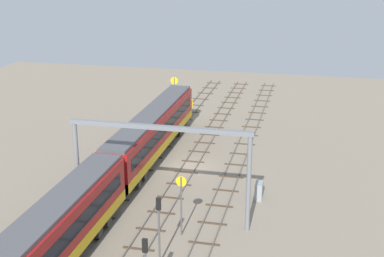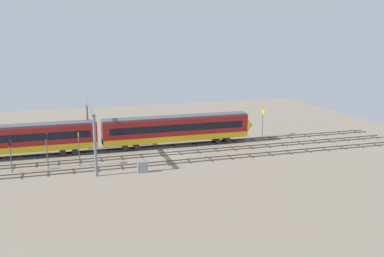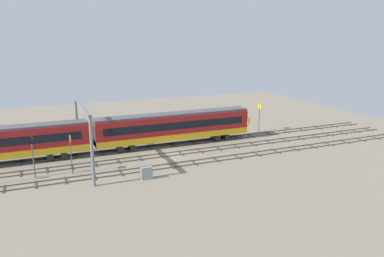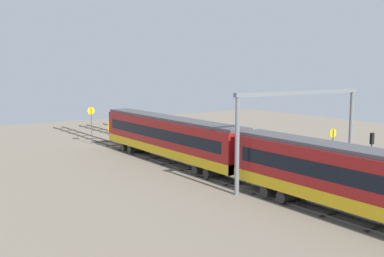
{
  "view_description": "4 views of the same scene",
  "coord_description": "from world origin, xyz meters",
  "px_view_note": "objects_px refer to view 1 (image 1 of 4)",
  "views": [
    {
      "loc": [
        -49.33,
        -11.66,
        20.75
      ],
      "look_at": [
        2.88,
        0.41,
        3.2
      ],
      "focal_mm": 50.13,
      "sensor_mm": 36.0,
      "label": 1
    },
    {
      "loc": [
        -15.59,
        -62.1,
        18.09
      ],
      "look_at": [
        4.0,
        1.68,
        3.38
      ],
      "focal_mm": 40.51,
      "sensor_mm": 36.0,
      "label": 2
    },
    {
      "loc": [
        -17.04,
        -48.06,
        16.43
      ],
      "look_at": [
        3.34,
        0.17,
        3.44
      ],
      "focal_mm": 35.41,
      "sensor_mm": 36.0,
      "label": 3
    },
    {
      "loc": [
        -39.99,
        30.27,
        10.13
      ],
      "look_at": [
        3.71,
        0.52,
        3.26
      ],
      "focal_mm": 43.88,
      "sensor_mm": 36.0,
      "label": 4
    }
  ],
  "objects_px": {
    "overhead_gantry": "(160,152)",
    "speed_sign_mid_trackside": "(174,89)",
    "signal_light_trackside_approach": "(159,221)",
    "train": "(113,175)",
    "speed_sign_near_foreground": "(181,198)",
    "relay_cabinet": "(259,191)"
  },
  "relations": [
    {
      "from": "train",
      "to": "overhead_gantry",
      "type": "height_order",
      "value": "overhead_gantry"
    },
    {
      "from": "train",
      "to": "relay_cabinet",
      "type": "bearing_deg",
      "value": -72.77
    },
    {
      "from": "speed_sign_near_foreground",
      "to": "speed_sign_mid_trackside",
      "type": "relative_size",
      "value": 0.98
    },
    {
      "from": "signal_light_trackside_approach",
      "to": "speed_sign_near_foreground",
      "type": "bearing_deg",
      "value": -7.06
    },
    {
      "from": "speed_sign_near_foreground",
      "to": "relay_cabinet",
      "type": "distance_m",
      "value": 9.63
    },
    {
      "from": "overhead_gantry",
      "to": "speed_sign_mid_trackside",
      "type": "bearing_deg",
      "value": 12.74
    },
    {
      "from": "signal_light_trackside_approach",
      "to": "relay_cabinet",
      "type": "distance_m",
      "value": 13.51
    },
    {
      "from": "overhead_gantry",
      "to": "speed_sign_mid_trackside",
      "type": "relative_size",
      "value": 2.96
    },
    {
      "from": "train",
      "to": "speed_sign_near_foreground",
      "type": "bearing_deg",
      "value": -119.54
    },
    {
      "from": "overhead_gantry",
      "to": "signal_light_trackside_approach",
      "type": "height_order",
      "value": "overhead_gantry"
    },
    {
      "from": "overhead_gantry",
      "to": "relay_cabinet",
      "type": "xyz_separation_m",
      "value": [
        5.96,
        -7.32,
        -5.22
      ]
    },
    {
      "from": "train",
      "to": "signal_light_trackside_approach",
      "type": "distance_m",
      "value": 10.55
    },
    {
      "from": "signal_light_trackside_approach",
      "to": "relay_cabinet",
      "type": "bearing_deg",
      "value": -25.16
    },
    {
      "from": "speed_sign_near_foreground",
      "to": "signal_light_trackside_approach",
      "type": "height_order",
      "value": "signal_light_trackside_approach"
    },
    {
      "from": "train",
      "to": "speed_sign_near_foreground",
      "type": "height_order",
      "value": "train"
    },
    {
      "from": "overhead_gantry",
      "to": "speed_sign_mid_trackside",
      "type": "distance_m",
      "value": 31.31
    },
    {
      "from": "speed_sign_mid_trackside",
      "to": "relay_cabinet",
      "type": "relative_size",
      "value": 3.29
    },
    {
      "from": "speed_sign_mid_trackside",
      "to": "train",
      "type": "bearing_deg",
      "value": -175.98
    },
    {
      "from": "overhead_gantry",
      "to": "speed_sign_mid_trackside",
      "type": "height_order",
      "value": "overhead_gantry"
    },
    {
      "from": "overhead_gantry",
      "to": "speed_sign_near_foreground",
      "type": "relative_size",
      "value": 3.01
    },
    {
      "from": "signal_light_trackside_approach",
      "to": "relay_cabinet",
      "type": "relative_size",
      "value": 3.34
    },
    {
      "from": "train",
      "to": "overhead_gantry",
      "type": "distance_m",
      "value": 6.3
    }
  ]
}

